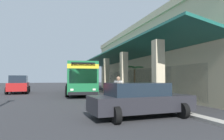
# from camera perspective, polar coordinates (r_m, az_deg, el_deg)

# --- Properties ---
(ground) EXTENTS (120.00, 120.00, 0.00)m
(ground) POSITION_cam_1_polar(r_m,az_deg,el_deg) (23.41, 12.01, -6.38)
(ground) COLOR #2D2D30
(curb_strip) EXTENTS (33.87, 0.50, 0.12)m
(curb_strip) POSITION_cam_1_polar(r_m,az_deg,el_deg) (22.39, -1.52, -6.46)
(curb_strip) COLOR #9E998E
(curb_strip) RESTS_ON ground
(plaza_building) EXTENTS (28.53, 16.98, 7.59)m
(plaza_building) POSITION_cam_1_polar(r_m,az_deg,el_deg) (26.63, 18.92, 2.38)
(plaza_building) COLOR #C6B793
(plaza_building) RESTS_ON ground
(transit_bus) EXTENTS (11.37, 3.44, 3.34)m
(transit_bus) POSITION_cam_1_polar(r_m,az_deg,el_deg) (22.19, -9.12, -1.83)
(transit_bus) COLOR #196638
(transit_bus) RESTS_ON ground
(parked_suv_red) EXTENTS (4.89, 2.37, 1.97)m
(parked_suv_red) POSITION_cam_1_polar(r_m,az_deg,el_deg) (25.02, -24.71, -3.62)
(parked_suv_red) COLOR maroon
(parked_suv_red) RESTS_ON ground
(parked_sedan_charcoal) EXTENTS (2.65, 4.52, 1.47)m
(parked_sedan_charcoal) POSITION_cam_1_polar(r_m,az_deg,el_deg) (8.89, 7.79, -8.22)
(parked_sedan_charcoal) COLOR #232328
(parked_sedan_charcoal) RESTS_ON ground
(pedestrian) EXTENTS (0.70, 0.36, 1.77)m
(pedestrian) POSITION_cam_1_polar(r_m,az_deg,el_deg) (11.63, 1.79, -5.59)
(pedestrian) COLOR #726651
(pedestrian) RESTS_ON ground
(potted_palm) EXTENTS (1.49, 1.92, 2.79)m
(potted_palm) POSITION_cam_1_polar(r_m,az_deg,el_deg) (18.39, 6.36, -5.12)
(potted_palm) COLOR #4C4742
(potted_palm) RESTS_ON ground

